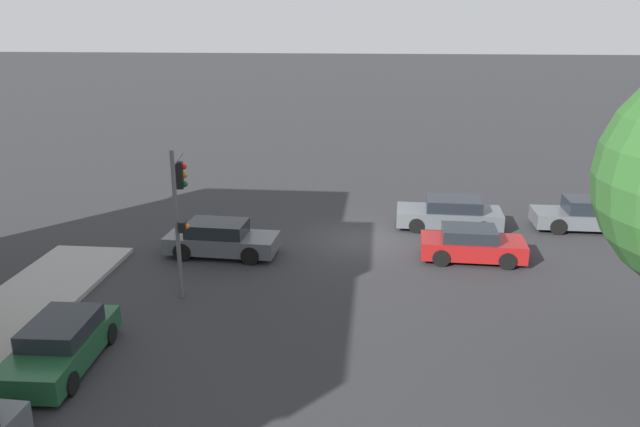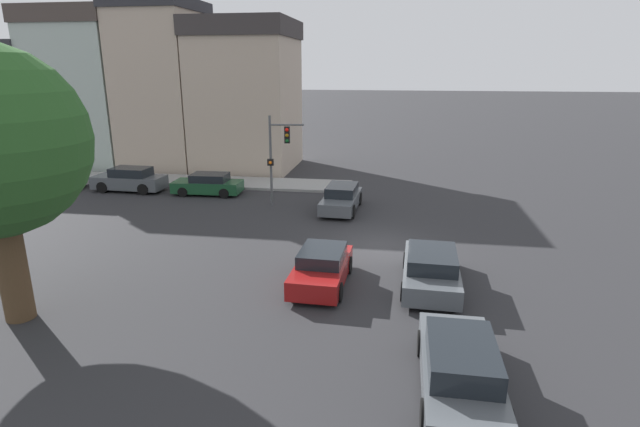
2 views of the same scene
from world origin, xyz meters
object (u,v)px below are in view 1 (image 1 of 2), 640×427
(traffic_signal, at_px, (179,200))
(crossing_car_2, at_px, (450,214))
(crossing_car_1, at_px, (590,215))
(crossing_car_0, at_px, (221,239))
(crossing_car_3, at_px, (472,244))
(parked_car_0, at_px, (61,345))

(traffic_signal, height_order, crossing_car_2, traffic_signal)
(traffic_signal, height_order, crossing_car_1, traffic_signal)
(crossing_car_0, distance_m, crossing_car_1, 16.26)
(crossing_car_0, xyz_separation_m, crossing_car_3, (-9.84, -0.42, -0.03))
(crossing_car_3, distance_m, parked_car_0, 15.05)
(crossing_car_1, bearing_deg, crossing_car_0, 17.18)
(crossing_car_2, relative_size, crossing_car_3, 1.17)
(crossing_car_2, relative_size, parked_car_0, 1.11)
(crossing_car_1, height_order, crossing_car_2, crossing_car_1)
(traffic_signal, xyz_separation_m, crossing_car_3, (-10.21, -4.00, -2.65))
(crossing_car_0, relative_size, crossing_car_3, 1.11)
(traffic_signal, distance_m, parked_car_0, 5.95)
(parked_car_0, bearing_deg, crossing_car_1, 124.46)
(traffic_signal, relative_size, crossing_car_0, 1.14)
(parked_car_0, bearing_deg, crossing_car_2, 135.79)
(parked_car_0, bearing_deg, traffic_signal, 157.37)
(crossing_car_2, bearing_deg, crossing_car_3, 98.51)
(parked_car_0, bearing_deg, crossing_car_0, 163.20)
(crossing_car_0, relative_size, crossing_car_1, 0.93)
(traffic_signal, xyz_separation_m, crossing_car_2, (-9.77, -7.90, -2.62))
(traffic_signal, distance_m, crossing_car_2, 12.84)
(crossing_car_1, xyz_separation_m, parked_car_0, (17.82, 13.23, -0.06))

